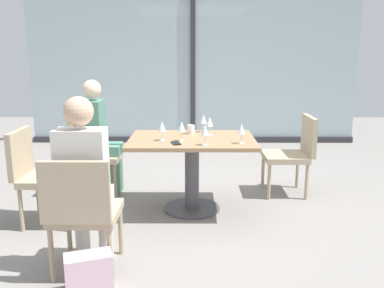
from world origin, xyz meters
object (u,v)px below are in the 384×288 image
at_px(wine_glass_4, 205,131).
at_px(handbag_0, 89,275).
at_px(chair_far_left, 90,150).
at_px(chair_far_right, 294,150).
at_px(cell_phone_on_table, 176,143).
at_px(wine_glass_3, 203,120).
at_px(person_far_left, 99,132).
at_px(person_front_left, 85,175).
at_px(wine_glass_2, 241,129).
at_px(wine_glass_1, 210,122).
at_px(wine_glass_5, 182,127).
at_px(coffee_cup, 191,129).
at_px(wine_glass_0, 162,127).
at_px(chair_front_left, 82,208).
at_px(chair_side_end, 38,171).
at_px(dining_table_main, 192,157).

height_order(wine_glass_4, handbag_0, wine_glass_4).
distance_m(chair_far_left, chair_far_right, 2.24).
bearing_deg(wine_glass_4, cell_phone_on_table, 167.77).
bearing_deg(wine_glass_3, person_far_left, 171.46).
relative_size(person_front_left, person_far_left, 1.00).
bearing_deg(chair_far_left, cell_phone_on_table, -36.96).
relative_size(chair_far_left, wine_glass_2, 4.70).
xyz_separation_m(wine_glass_1, wine_glass_5, (-0.27, -0.27, 0.00)).
distance_m(coffee_cup, cell_phone_on_table, 0.49).
distance_m(wine_glass_4, handbag_0, 1.60).
distance_m(wine_glass_0, cell_phone_on_table, 0.22).
bearing_deg(handbag_0, chair_far_right, 28.83).
xyz_separation_m(wine_glass_4, cell_phone_on_table, (-0.26, 0.06, -0.13)).
distance_m(wine_glass_2, handbag_0, 1.83).
bearing_deg(person_far_left, wine_glass_3, -8.54).
bearing_deg(coffee_cup, wine_glass_0, -128.53).
height_order(chair_front_left, handbag_0, chair_front_left).
distance_m(wine_glass_2, wine_glass_3, 0.65).
bearing_deg(coffee_cup, cell_phone_on_table, -106.18).
bearing_deg(chair_side_end, dining_table_main, 13.20).
relative_size(chair_far_right, person_front_left, 0.69).
bearing_deg(wine_glass_0, wine_glass_5, -1.31).
bearing_deg(cell_phone_on_table, person_front_left, -139.49).
xyz_separation_m(person_far_left, wine_glass_4, (1.13, -0.79, 0.16)).
bearing_deg(chair_front_left, person_far_left, 98.60).
distance_m(chair_side_end, wine_glass_5, 1.36).
distance_m(wine_glass_1, cell_phone_on_table, 0.53).
bearing_deg(person_far_left, wine_glass_1, -15.75).
bearing_deg(coffee_cup, person_far_left, 165.05).
distance_m(wine_glass_1, handbag_0, 1.99).
bearing_deg(person_far_left, coffee_cup, -14.95).
bearing_deg(wine_glass_4, wine_glass_2, 10.94).
bearing_deg(wine_glass_1, cell_phone_on_table, -129.10).
height_order(chair_side_end, person_far_left, person_far_left).
relative_size(chair_front_left, person_front_left, 0.69).
bearing_deg(chair_far_right, wine_glass_2, -132.71).
relative_size(dining_table_main, wine_glass_3, 6.55).
xyz_separation_m(chair_far_right, wine_glass_5, (-1.22, -0.61, 0.37)).
height_order(wine_glass_1, cell_phone_on_table, wine_glass_1).
xyz_separation_m(wine_glass_1, coffee_cup, (-0.19, 0.07, -0.09)).
distance_m(wine_glass_4, wine_glass_5, 0.28).
height_order(chair_far_left, wine_glass_0, wine_glass_0).
distance_m(chair_far_right, coffee_cup, 1.20).
bearing_deg(wine_glass_5, dining_table_main, 50.76).
bearing_deg(person_front_left, wine_glass_2, 36.82).
xyz_separation_m(chair_far_left, wine_glass_4, (1.24, -0.79, 0.37)).
relative_size(wine_glass_2, coffee_cup, 2.06).
bearing_deg(wine_glass_0, dining_table_main, 22.11).
bearing_deg(cell_phone_on_table, wine_glass_1, 35.46).
relative_size(chair_front_left, chair_far_left, 1.00).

